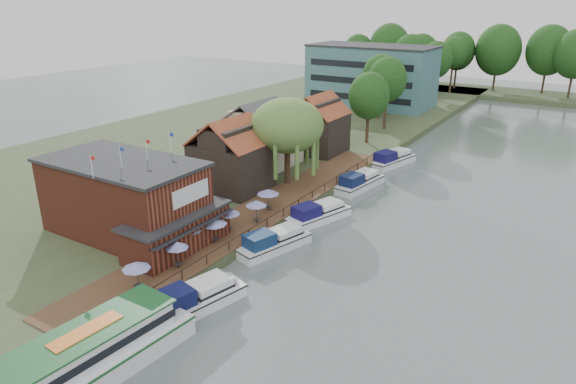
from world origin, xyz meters
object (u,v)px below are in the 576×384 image
Objects in this scene: umbrella_1 at (177,255)px; umbrella_3 at (214,231)px; umbrella_2 at (191,237)px; umbrella_6 at (268,200)px; umbrella_0 at (137,276)px; cruiser_1 at (273,239)px; pub at (139,201)px; cottage_a at (231,154)px; cottage_c at (318,123)px; umbrella_4 at (228,220)px; cruiser_3 at (359,180)px; tour_boat at (78,359)px; cottage_b at (260,133)px; cruiser_4 at (392,157)px; cruiser_0 at (194,296)px; willow at (287,142)px; cruiser_2 at (318,211)px; umbrella_5 at (256,212)px; hotel_block at (371,75)px; swan at (157,333)px.

umbrella_3 is (-0.47, 5.27, 0.00)m from umbrella_1.
umbrella_6 is (0.74, 11.13, 0.00)m from umbrella_2.
cruiser_1 is at bearing 73.17° from umbrella_0.
umbrella_3 is (6.58, 2.59, -2.36)m from pub.
cottage_a is 19.03m from cottage_c.
umbrella_4 reaches higher than cruiser_3.
umbrella_3 reaches higher than tour_boat.
cottage_b is 19.12m from cruiser_4.
cruiser_3 is (-0.65, 30.92, -0.04)m from cruiser_0.
cottage_a is at bearing 155.01° from umbrella_6.
cruiser_2 is at bearing -38.01° from willow.
umbrella_6 reaches higher than cruiser_2.
umbrella_6 is at bearing 92.40° from umbrella_1.
umbrella_5 is at bearing -39.22° from cottage_a.
umbrella_6 is 17.64m from cruiser_0.
cruiser_4 is at bearing 83.47° from umbrella_3.
willow is 20.12m from umbrella_2.
cottage_a is 0.92× the size of cruiser_3.
cottage_b is 22.55m from umbrella_4.
umbrella_1 is 0.26× the size of cruiser_1.
pub is 10.02m from umbrella_0.
cruiser_0 is at bearing -75.89° from hotel_block.
umbrella_2 is at bearing -101.07° from umbrella_5.
umbrella_5 is 23.56m from tour_boat.
umbrella_6 is at bearing 118.93° from cruiser_0.
umbrella_5 is at bearing 119.38° from cruiser_0.
cruiser_0 is 1.06× the size of cruiser_2.
umbrella_6 is at bearing -76.34° from hotel_block.
cruiser_1 is at bearing -75.67° from cruiser_4.
umbrella_4 is 31.95m from cruiser_4.
cruiser_0 is 21.79× the size of swan.
umbrella_5 reaches higher than cruiser_1.
umbrella_2 is (9.71, -24.61, -2.96)m from cottage_b.
cottage_c reaches higher than cruiser_3.
umbrella_0 and umbrella_3 have the same top height.
tour_boat reaches higher than cruiser_3.
cottage_a is 23.44m from umbrella_0.
tour_boat is at bearing -77.08° from umbrella_3.
cottage_c reaches higher than tour_boat.
willow reaches higher than cruiser_4.
hotel_block is at bearing 102.71° from willow.
swan is at bearing -77.06° from umbrella_6.
cottage_b reaches higher than umbrella_6.
cottage_b is 4.03× the size of umbrella_6.
umbrella_1 is 1.00× the size of umbrella_4.
cottage_c is 50.30m from tour_boat.
umbrella_6 is (0.22, 6.40, 0.00)m from umbrella_4.
tour_boat is (4.04, -17.63, -0.60)m from umbrella_3.
cottage_b is 4.04× the size of umbrella_1.
cruiser_0 reaches higher than cruiser_1.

